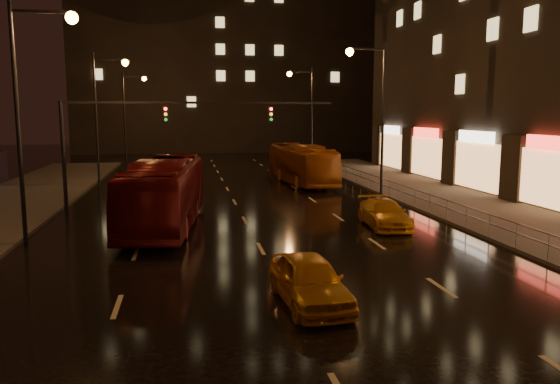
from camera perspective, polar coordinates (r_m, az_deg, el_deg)
name	(u,v)px	position (r m, az deg, el deg)	size (l,w,h in m)	color
ground	(238,207)	(32.27, -4.45, -1.62)	(140.00, 140.00, 0.00)	black
sidewalk_right	(495,214)	(31.79, 21.52, -2.19)	(7.00, 70.00, 0.15)	#38332D
building_distant	(230,28)	(84.86, -5.25, 16.70)	(44.00, 16.00, 36.00)	black
traffic_signal	(147,127)	(31.74, -13.74, 6.60)	(15.31, 0.32, 6.20)	black
railing_right	(415,193)	(32.77, 13.93, -0.10)	(0.05, 56.00, 1.00)	#99999E
bus_red	(165,193)	(27.30, -11.92, -0.08)	(2.77, 11.85, 3.30)	#610D0F
bus_curb	(301,164)	(42.90, 2.25, 2.93)	(2.59, 11.05, 3.08)	#96460F
taxi_near	(309,280)	(16.02, 3.08, -9.20)	(1.71, 4.25, 1.45)	orange
taxi_far	(384,214)	(27.12, 10.85, -2.24)	(1.83, 4.50, 1.31)	orange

